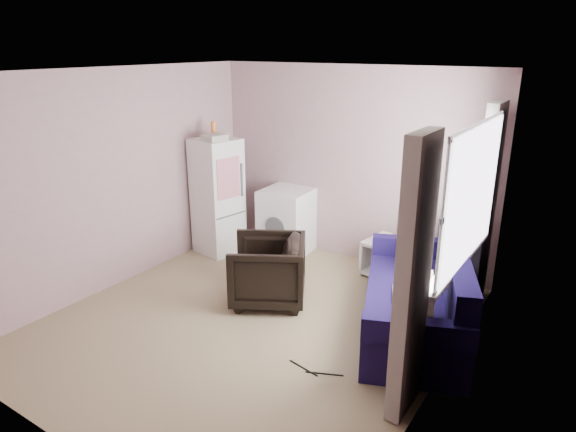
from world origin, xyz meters
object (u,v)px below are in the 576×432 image
object	(u,v)px
armchair	(267,268)
side_table	(382,256)
fridge	(218,196)
sofa	(420,302)
washing_machine	(287,220)

from	to	relation	value
armchair	side_table	bearing A→B (deg)	119.13
fridge	side_table	world-z (taller)	fridge
fridge	sofa	distance (m)	3.11
washing_machine	side_table	distance (m)	1.42
washing_machine	sofa	xyz separation A→B (m)	(2.24, -1.02, -0.13)
armchair	side_table	distance (m)	1.54
armchair	sofa	xyz separation A→B (m)	(1.62, 0.31, -0.08)
washing_machine	armchair	bearing A→B (deg)	-68.54
armchair	side_table	world-z (taller)	armchair
washing_machine	side_table	world-z (taller)	washing_machine
armchair	fridge	bearing A→B (deg)	-150.52
washing_machine	side_table	xyz separation A→B (m)	(1.41, -0.01, -0.20)
washing_machine	sofa	distance (m)	2.47
armchair	fridge	distance (m)	1.68
armchair	washing_machine	distance (m)	1.46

